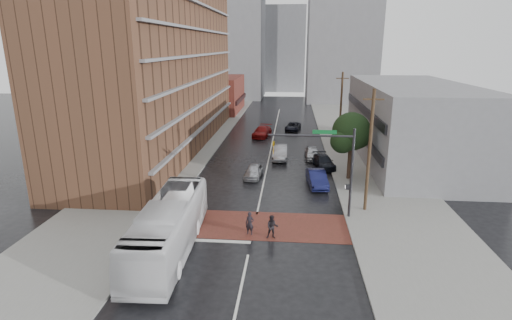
% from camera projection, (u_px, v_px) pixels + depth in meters
% --- Properties ---
extents(ground, '(160.00, 160.00, 0.00)m').
position_uv_depth(ground, '(254.00, 228.00, 29.83)').
color(ground, black).
rests_on(ground, ground).
extents(crosswalk, '(14.00, 5.00, 0.02)m').
position_uv_depth(crosswalk, '(255.00, 225.00, 30.30)').
color(crosswalk, maroon).
rests_on(crosswalk, ground).
extents(sidewalk_west, '(9.00, 90.00, 0.15)m').
position_uv_depth(sidewalk_west, '(188.00, 144.00, 54.72)').
color(sidewalk_west, gray).
rests_on(sidewalk_west, ground).
extents(sidewalk_east, '(9.00, 90.00, 0.15)m').
position_uv_depth(sidewalk_east, '(358.00, 148.00, 52.74)').
color(sidewalk_east, gray).
rests_on(sidewalk_east, ground).
extents(apartment_block, '(10.00, 44.00, 28.00)m').
position_uv_depth(apartment_block, '(161.00, 38.00, 50.12)').
color(apartment_block, brown).
rests_on(apartment_block, ground).
extents(storefront_west, '(8.00, 16.00, 7.00)m').
position_uv_depth(storefront_west, '(220.00, 94.00, 81.56)').
color(storefront_west, maroon).
rests_on(storefront_west, ground).
extents(building_east, '(11.00, 26.00, 9.00)m').
position_uv_depth(building_east, '(411.00, 123.00, 46.30)').
color(building_east, gray).
rests_on(building_east, ground).
extents(distant_tower_west, '(18.00, 16.00, 32.00)m').
position_uv_depth(distant_tower_west, '(228.00, 34.00, 101.24)').
color(distant_tower_west, gray).
rests_on(distant_tower_west, ground).
extents(distant_tower_east, '(16.00, 14.00, 36.00)m').
position_uv_depth(distant_tower_east, '(343.00, 23.00, 92.54)').
color(distant_tower_east, gray).
rests_on(distant_tower_east, ground).
extents(distant_tower_center, '(12.00, 10.00, 24.00)m').
position_uv_depth(distant_tower_center, '(284.00, 49.00, 117.42)').
color(distant_tower_center, gray).
rests_on(distant_tower_center, ground).
extents(street_tree, '(4.20, 4.10, 6.90)m').
position_uv_depth(street_tree, '(351.00, 134.00, 39.30)').
color(street_tree, '#332319').
rests_on(street_tree, ground).
extents(signal_mast, '(6.50, 0.30, 7.20)m').
position_uv_depth(signal_mast, '(333.00, 160.00, 30.40)').
color(signal_mast, '#2D2D33').
rests_on(signal_mast, ground).
extents(utility_pole_near, '(1.60, 0.26, 10.00)m').
position_uv_depth(utility_pole_near, '(369.00, 151.00, 31.47)').
color(utility_pole_near, '#473321').
rests_on(utility_pole_near, ground).
extents(utility_pole_far, '(1.60, 0.26, 10.00)m').
position_uv_depth(utility_pole_far, '(341.00, 111.00, 50.61)').
color(utility_pole_far, '#473321').
rests_on(utility_pole_far, ground).
extents(transit_bus, '(3.41, 12.58, 3.47)m').
position_uv_depth(transit_bus, '(169.00, 227.00, 26.11)').
color(transit_bus, silver).
rests_on(transit_bus, ground).
extents(pedestrian_a, '(0.70, 0.54, 1.71)m').
position_uv_depth(pedestrian_a, '(250.00, 223.00, 28.60)').
color(pedestrian_a, black).
rests_on(pedestrian_a, ground).
extents(pedestrian_b, '(0.89, 0.72, 1.73)m').
position_uv_depth(pedestrian_b, '(272.00, 227.00, 28.03)').
color(pedestrian_b, black).
rests_on(pedestrian_b, ground).
extents(car_travel_a, '(1.99, 4.13, 1.36)m').
position_uv_depth(car_travel_a, '(254.00, 171.00, 41.01)').
color(car_travel_a, '#AAACB2').
rests_on(car_travel_a, ground).
extents(car_travel_b, '(1.81, 5.01, 1.64)m').
position_uv_depth(car_travel_b, '(280.00, 152.00, 47.77)').
color(car_travel_b, '#93949A').
rests_on(car_travel_b, ground).
extents(car_travel_c, '(3.00, 5.57, 1.53)m').
position_uv_depth(car_travel_c, '(262.00, 132.00, 59.41)').
color(car_travel_c, maroon).
rests_on(car_travel_c, ground).
extents(suv_travel, '(2.80, 4.76, 1.24)m').
position_uv_depth(suv_travel, '(293.00, 126.00, 64.01)').
color(suv_travel, black).
rests_on(suv_travel, ground).
extents(car_parked_near, '(2.12, 4.82, 1.54)m').
position_uv_depth(car_parked_near, '(317.00, 178.00, 38.52)').
color(car_parked_near, '#131745').
rests_on(car_parked_near, ground).
extents(car_parked_mid, '(2.68, 4.87, 1.34)m').
position_uv_depth(car_parked_mid, '(324.00, 162.00, 44.41)').
color(car_parked_mid, black).
rests_on(car_parked_mid, ground).
extents(car_parked_far, '(1.83, 4.34, 1.47)m').
position_uv_depth(car_parked_far, '(312.00, 153.00, 47.85)').
color(car_parked_far, '#ABAEB3').
rests_on(car_parked_far, ground).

